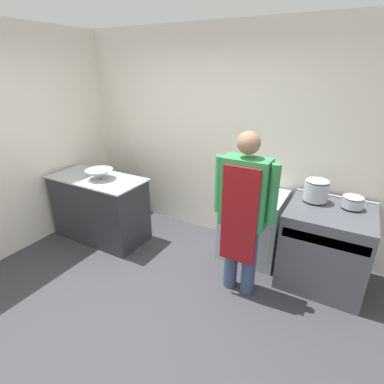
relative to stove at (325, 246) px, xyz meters
The scene contains 10 objects.
ground_plane 2.14m from the stove, 135.73° to the right, with size 14.00×14.00×0.00m, color #38383D.
wall_back 1.82m from the stove, 162.83° to the left, with size 8.00×0.05×2.70m.
wall_left 3.65m from the stove, behind, with size 0.05×8.00×2.70m.
prep_counter 2.82m from the stove, behind, with size 1.29×0.62×0.87m.
stove is the anchor object (origin of this frame).
fridge_unit 0.84m from the stove, behind, with size 0.69×0.62×0.83m.
person_cook 1.07m from the stove, 141.86° to the right, with size 0.62×0.24×1.69m.
mixing_bowl 2.79m from the stove, 169.54° to the right, with size 0.35×0.35×0.13m.
stock_pot 0.62m from the stove, 144.04° to the left, with size 0.25×0.25×0.24m.
sauce_pot 0.56m from the stove, 39.22° to the left, with size 0.21×0.21×0.13m.
Camera 1 is at (1.60, -1.60, 2.21)m, focal length 28.00 mm.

